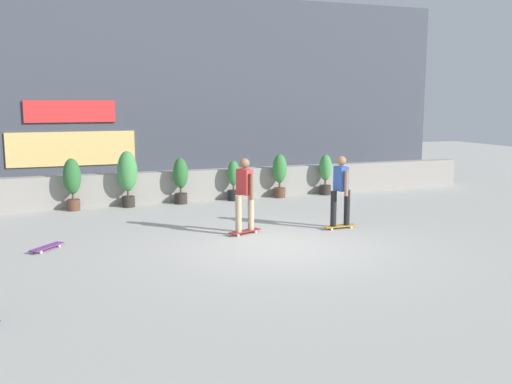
% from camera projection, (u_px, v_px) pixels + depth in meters
% --- Properties ---
extents(ground_plane, '(48.00, 48.00, 0.00)m').
position_uv_depth(ground_plane, '(282.00, 246.00, 11.72)').
color(ground_plane, '#B2AFA8').
extents(planter_wall, '(18.00, 0.40, 0.90)m').
position_uv_depth(planter_wall, '(204.00, 185.00, 17.20)').
color(planter_wall, gray).
rests_on(planter_wall, ground).
extents(building_backdrop, '(20.00, 2.08, 6.50)m').
position_uv_depth(building_backdrop, '(173.00, 92.00, 20.46)').
color(building_backdrop, '#424751').
rests_on(building_backdrop, ground).
extents(potted_plant_0, '(0.47, 0.47, 1.41)m').
position_uv_depth(potted_plant_0, '(72.00, 181.00, 15.43)').
color(potted_plant_0, brown).
rests_on(potted_plant_0, ground).
extents(potted_plant_1, '(0.55, 0.55, 1.56)m').
position_uv_depth(potted_plant_1, '(127.00, 174.00, 15.92)').
color(potted_plant_1, '#2D2823').
rests_on(potted_plant_1, ground).
extents(potted_plant_2, '(0.43, 0.43, 1.32)m').
position_uv_depth(potted_plant_2, '(181.00, 178.00, 16.46)').
color(potted_plant_2, '#2D2823').
rests_on(potted_plant_2, ground).
extents(potted_plant_3, '(0.36, 0.36, 1.19)m').
position_uv_depth(potted_plant_3, '(234.00, 180.00, 17.03)').
color(potted_plant_3, black).
rests_on(potted_plant_3, ground).
extents(potted_plant_4, '(0.43, 0.43, 1.33)m').
position_uv_depth(potted_plant_4, '(280.00, 173.00, 17.52)').
color(potted_plant_4, brown).
rests_on(potted_plant_4, ground).
extents(potted_plant_5, '(0.40, 0.40, 1.27)m').
position_uv_depth(potted_plant_5, '(325.00, 173.00, 18.07)').
color(potted_plant_5, '#2D2823').
rests_on(potted_plant_5, ground).
extents(skater_foreground, '(0.82, 0.53, 1.70)m').
position_uv_depth(skater_foreground, '(245.00, 192.00, 12.65)').
color(skater_foreground, maroon).
rests_on(skater_foreground, ground).
extents(skater_mid_plaza, '(0.81, 0.56, 1.70)m').
position_uv_depth(skater_mid_plaza, '(341.00, 189.00, 13.19)').
color(skater_mid_plaza, '#BF8C26').
rests_on(skater_mid_plaza, ground).
extents(skateboard_near_camera, '(0.68, 0.73, 0.08)m').
position_uv_depth(skateboard_near_camera, '(47.00, 247.00, 11.42)').
color(skateboard_near_camera, '#72338C').
rests_on(skateboard_near_camera, ground).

